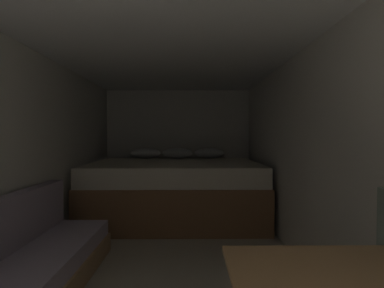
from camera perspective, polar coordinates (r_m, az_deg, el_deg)
name	(u,v)px	position (r m, az deg, el deg)	size (l,w,h in m)	color
ground_plane	(166,273)	(2.88, -4.83, -22.84)	(7.49, 7.49, 0.00)	#B2A893
wall_back	(178,147)	(5.39, -2.58, -0.57)	(2.58, 0.05, 1.98)	silver
wall_left	(17,159)	(3.01, -29.74, -2.40)	(0.05, 5.49, 1.98)	silver
wall_right	(314,159)	(2.83, 21.66, -2.54)	(0.05, 5.49, 1.98)	silver
ceiling_slab	(166,39)	(2.75, -4.93, 18.91)	(2.58, 5.49, 0.05)	white
bed	(176,189)	(4.49, -3.05, -8.40)	(2.36, 1.81, 0.99)	brown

